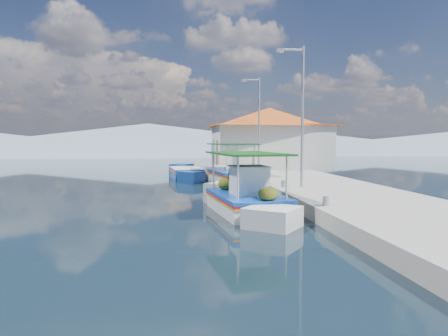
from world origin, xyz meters
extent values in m
plane|color=black|center=(0.00, 0.00, 0.00)|extent=(160.00, 160.00, 0.00)
cube|color=gray|center=(5.90, 6.00, 0.25)|extent=(5.00, 44.00, 0.50)
cylinder|color=#A5A8AD|center=(3.80, -3.00, 0.65)|extent=(0.20, 0.20, 0.30)
cylinder|color=#A5A8AD|center=(3.80, 2.00, 0.65)|extent=(0.20, 0.20, 0.30)
cylinder|color=#A5A8AD|center=(3.80, 8.00, 0.65)|extent=(0.20, 0.20, 0.30)
cylinder|color=#A5A8AD|center=(3.80, 14.00, 0.65)|extent=(0.20, 0.20, 0.30)
cube|color=silver|center=(1.63, -1.13, 0.20)|extent=(2.48, 4.15, 0.86)
cube|color=silver|center=(1.96, 1.45, 0.31)|extent=(2.01, 2.01, 0.95)
cube|color=silver|center=(1.30, -3.63, 0.20)|extent=(1.95, 1.95, 0.81)
cube|color=#0E46B7|center=(1.63, -1.13, 0.60)|extent=(2.55, 4.27, 0.05)
cube|color=red|center=(1.63, -1.13, 0.52)|extent=(2.55, 4.27, 0.05)
cube|color=gold|center=(1.63, -1.13, 0.46)|extent=(2.55, 4.27, 0.04)
cube|color=#0E46B7|center=(1.63, -1.13, 0.66)|extent=(2.57, 4.24, 0.05)
cube|color=brown|center=(1.63, -1.13, 0.63)|extent=(2.31, 4.05, 0.05)
cube|color=silver|center=(1.59, -1.40, 1.13)|extent=(1.24, 1.31, 1.00)
cube|color=silver|center=(1.59, -1.40, 1.65)|extent=(1.35, 1.41, 0.05)
cylinder|color=beige|center=(1.05, 0.61, 1.36)|extent=(0.06, 0.06, 1.45)
cylinder|color=beige|center=(2.63, 0.41, 1.36)|extent=(0.06, 0.06, 1.45)
cylinder|color=beige|center=(0.63, -2.66, 1.36)|extent=(0.06, 0.06, 1.45)
cylinder|color=beige|center=(2.20, -2.87, 1.36)|extent=(0.06, 0.06, 1.45)
cube|color=#0E4613|center=(1.63, -1.13, 2.08)|extent=(2.58, 4.16, 0.06)
ellipsoid|color=#3D4712|center=(1.43, 0.17, 0.89)|extent=(0.69, 0.76, 0.52)
ellipsoid|color=#3D4712|center=(2.12, 0.54, 0.85)|extent=(0.58, 0.64, 0.43)
ellipsoid|color=#3D4712|center=(1.60, -2.77, 0.86)|extent=(0.62, 0.68, 0.46)
sphere|color=red|center=(2.59, -0.71, 1.31)|extent=(0.36, 0.36, 0.36)
cube|color=silver|center=(2.50, 8.54, 0.22)|extent=(2.58, 3.98, 0.94)
cube|color=silver|center=(2.92, 10.99, 0.34)|extent=(2.00, 2.00, 1.04)
cube|color=silver|center=(2.10, 6.16, 0.22)|extent=(1.94, 1.94, 0.89)
cube|color=#0E46B7|center=(2.50, 8.54, 0.66)|extent=(2.66, 4.10, 0.06)
cube|color=red|center=(2.50, 8.54, 0.58)|extent=(2.66, 4.10, 0.05)
cube|color=gold|center=(2.50, 8.54, 0.51)|extent=(2.66, 4.10, 0.04)
cube|color=navy|center=(2.50, 8.54, 0.73)|extent=(2.67, 4.07, 0.05)
cube|color=brown|center=(2.50, 8.54, 0.70)|extent=(2.41, 3.88, 0.05)
cylinder|color=beige|center=(1.98, 10.20, 1.49)|extent=(0.07, 0.07, 1.59)
cylinder|color=beige|center=(3.55, 9.94, 1.49)|extent=(0.07, 0.07, 1.59)
cylinder|color=beige|center=(1.46, 7.14, 1.49)|extent=(0.07, 0.07, 1.59)
cylinder|color=beige|center=(3.03, 6.87, 1.49)|extent=(0.07, 0.07, 1.59)
cube|color=#0E4613|center=(2.50, 8.54, 2.29)|extent=(2.68, 4.00, 0.07)
cube|color=navy|center=(-0.08, 11.64, 0.21)|extent=(2.10, 3.48, 0.92)
cube|color=navy|center=(0.16, 13.83, 0.33)|extent=(1.76, 1.76, 1.02)
cube|color=navy|center=(-0.32, 9.51, 0.21)|extent=(1.72, 1.72, 0.87)
cube|color=#0E46B7|center=(-0.08, 11.64, 0.64)|extent=(2.16, 3.58, 0.06)
cube|color=red|center=(-0.08, 11.64, 0.56)|extent=(2.16, 3.58, 0.05)
cube|color=gold|center=(-0.08, 11.64, 0.49)|extent=(2.16, 3.58, 0.04)
cube|color=silver|center=(-0.08, 11.64, 0.71)|extent=(2.17, 3.55, 0.05)
cube|color=brown|center=(-0.08, 11.64, 0.68)|extent=(1.95, 3.39, 0.05)
cube|color=silver|center=(6.20, 15.00, 2.00)|extent=(8.00, 6.00, 3.00)
cube|color=#AD5018|center=(6.20, 15.00, 3.55)|extent=(8.64, 6.48, 0.10)
pyramid|color=#AD5018|center=(6.20, 15.00, 4.20)|extent=(10.49, 10.49, 1.40)
cube|color=brown|center=(2.22, 14.00, 1.50)|extent=(0.06, 1.00, 2.00)
cube|color=#0E46B7|center=(2.22, 16.50, 2.10)|extent=(0.06, 1.20, 0.90)
cylinder|color=#A5A8AD|center=(4.60, 2.00, 3.50)|extent=(0.12, 0.12, 6.00)
cylinder|color=#A5A8AD|center=(4.10, 2.00, 6.35)|extent=(1.00, 0.08, 0.08)
cube|color=#A5A8AD|center=(3.60, 2.00, 6.30)|extent=(0.30, 0.14, 0.14)
cylinder|color=#A5A8AD|center=(4.60, 11.00, 3.50)|extent=(0.12, 0.12, 6.00)
cylinder|color=#A5A8AD|center=(4.10, 11.00, 6.35)|extent=(1.00, 0.08, 0.08)
cube|color=#A5A8AD|center=(3.60, 11.00, 6.30)|extent=(0.30, 0.14, 0.14)
cone|color=slate|center=(-5.00, 56.00, 2.45)|extent=(96.00, 96.00, 5.50)
cone|color=slate|center=(25.00, 56.00, 1.60)|extent=(76.80, 76.80, 3.80)
camera|label=1|loc=(-0.91, -15.30, 2.58)|focal=33.27mm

